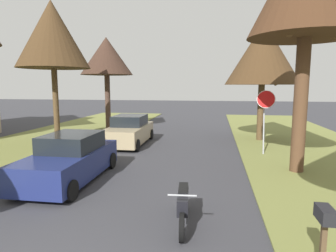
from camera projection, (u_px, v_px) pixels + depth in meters
name	position (u px, v px, depth m)	size (l,w,h in m)	color
stop_sign_far	(265.00, 108.00, 13.12)	(0.82, 0.56, 2.94)	#9EA0A5
street_tree_right_mid_b	(263.00, 54.00, 16.29)	(4.19, 4.19, 6.68)	brown
street_tree_left_mid_b	(52.00, 35.00, 14.73)	(3.69, 3.69, 7.45)	brown
street_tree_left_far	(106.00, 57.00, 20.43)	(3.68, 3.68, 6.54)	#4A352B
parked_sedan_navy	(70.00, 159.00, 9.77)	(1.99, 4.42, 1.57)	navy
parked_sedan_tan	(129.00, 131.00, 15.87)	(1.99, 4.42, 1.57)	tan
parked_motorcycle	(183.00, 204.00, 6.65)	(0.60, 2.05, 0.97)	black
curbside_mailbox	(325.00, 224.00, 4.51)	(0.22, 0.44, 1.27)	brown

